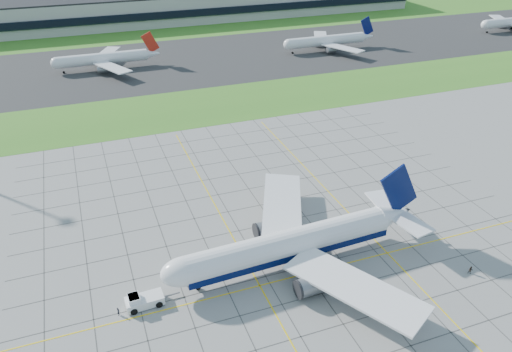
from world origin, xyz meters
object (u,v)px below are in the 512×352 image
Objects in this scene: crew_far at (471,270)px; distant_jet_1 at (104,58)px; pushback_tug at (143,300)px; crew_near at (118,311)px; airliner at (291,244)px; distant_jet_2 at (327,41)px.

distant_jet_1 reaches higher than crew_far.
crew_near is at bearing -172.08° from pushback_tug.
distant_jet_1 is at bearing 84.24° from pushback_tug.
airliner reaches higher than pushback_tug.
crew_far is 0.04× the size of distant_jet_2.
airliner reaches higher than distant_jet_1.
crew_near is (-4.37, -0.81, -0.40)m from pushback_tug.
crew_near is (-33.75, -2.28, -3.95)m from airliner.
airliner reaches higher than crew_far.
pushback_tug is 145.05m from distant_jet_1.
airliner is at bearing 0.27° from pushback_tug.
distant_jet_2 is (113.08, 139.21, 3.68)m from crew_near.
crew_far is at bearing -28.09° from airliner.
airliner is 34.06m from crew_near.
pushback_tug is 176.02m from distant_jet_2.
pushback_tug reaches higher than crew_far.
distant_jet_2 reaches higher than crew_near.
crew_near is 179.39m from distant_jet_2.
crew_near is 0.93× the size of crew_far.
distant_jet_2 is (100.69, -6.40, 0.00)m from distant_jet_1.
airliner is 1.26× the size of distant_jet_2.
distant_jet_2 is at bearing 49.26° from pushback_tug.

